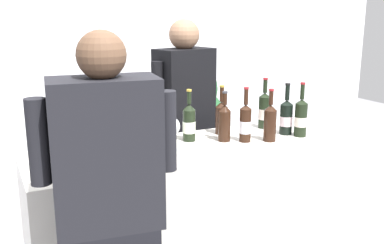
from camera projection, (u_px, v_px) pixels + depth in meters
name	position (u px, v px, depth m)	size (l,w,h in m)	color
wall_back	(89.00, 45.00, 4.85)	(8.00, 0.10, 2.80)	white
counter	(192.00, 220.00, 2.80)	(1.95, 0.64, 0.97)	beige
wine_bottle_0	(245.00, 123.00, 2.75)	(0.07, 0.07, 0.34)	black
wine_bottle_1	(270.00, 122.00, 2.76)	(0.08, 0.08, 0.33)	black
wine_bottle_2	(224.00, 122.00, 2.76)	(0.08, 0.08, 0.32)	black
wine_bottle_3	(301.00, 117.00, 2.87)	(0.08, 0.08, 0.35)	black
wine_bottle_4	(189.00, 123.00, 2.77)	(0.08, 0.08, 0.33)	black
wine_bottle_5	(286.00, 117.00, 2.92)	(0.08, 0.08, 0.34)	black
wine_bottle_6	(264.00, 110.00, 3.07)	(0.08, 0.08, 0.35)	black
wine_bottle_7	(222.00, 116.00, 2.93)	(0.08, 0.08, 0.32)	black
wine_bottle_8	(141.00, 129.00, 2.57)	(0.07, 0.07, 0.34)	black
wine_bottle_9	(119.00, 130.00, 2.64)	(0.08, 0.08, 0.31)	black
wine_bottle_10	(160.00, 129.00, 2.65)	(0.08, 0.08, 0.32)	black
wine_glass	(173.00, 128.00, 2.57)	(0.08, 0.08, 0.19)	silver
ice_bucket	(87.00, 143.00, 2.35)	(0.21, 0.21, 0.23)	silver
person_server	(185.00, 137.00, 3.35)	(0.56, 0.33, 1.71)	black
person_guest	(110.00, 238.00, 1.88)	(0.58, 0.29, 1.69)	black
potted_shrub	(184.00, 124.00, 4.00)	(0.64, 0.56, 1.32)	brown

